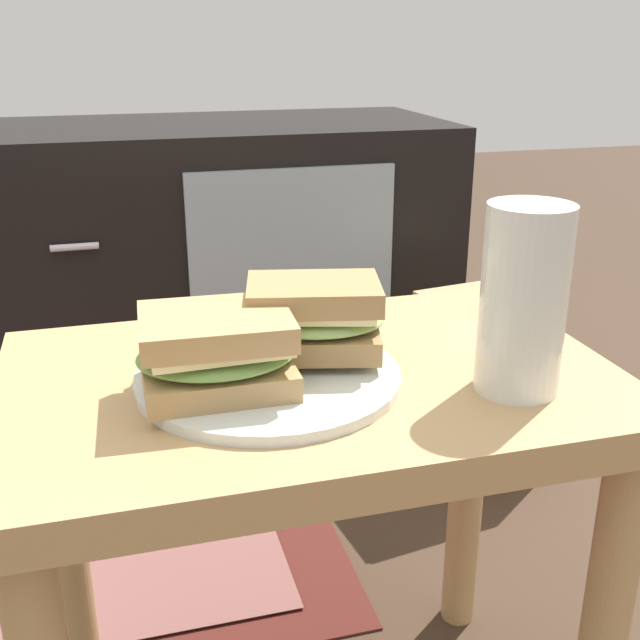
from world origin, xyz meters
TOP-DOWN VIEW (x-y plane):
  - side_table at (0.00, 0.00)m, footprint 0.56×0.36m
  - tv_cabinet at (0.04, 0.95)m, footprint 0.96×0.46m
  - plate at (-0.04, -0.01)m, footprint 0.24×0.24m
  - sandwich_front at (-0.09, -0.03)m, footprint 0.13×0.11m
  - sandwich_back at (0.01, 0.01)m, footprint 0.15×0.12m
  - beer_glass at (0.16, -0.08)m, footprint 0.07×0.07m
  - paper_bag at (0.44, 0.49)m, footprint 0.25×0.17m

SIDE VIEW (x-z plane):
  - paper_bag at x=0.44m, z-range 0.00..0.34m
  - tv_cabinet at x=0.04m, z-range 0.00..0.58m
  - side_table at x=0.00m, z-range 0.14..0.60m
  - plate at x=-0.04m, z-range 0.46..0.47m
  - sandwich_front at x=-0.09m, z-range 0.47..0.54m
  - sandwich_back at x=0.01m, z-range 0.48..0.54m
  - beer_glass at x=0.16m, z-range 0.46..0.62m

